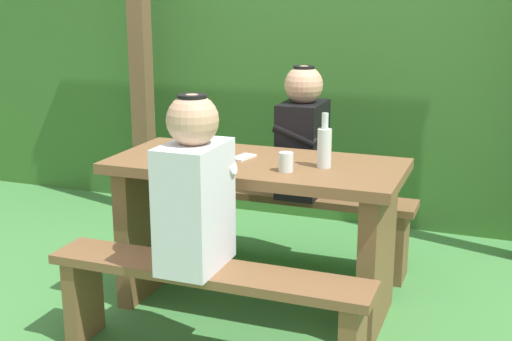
% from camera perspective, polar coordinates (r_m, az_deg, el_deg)
% --- Properties ---
extents(ground_plane, '(12.00, 12.00, 0.00)m').
position_cam_1_polar(ground_plane, '(3.50, 0.00, -11.22)').
color(ground_plane, '#438641').
extents(hedge_backdrop, '(6.40, 0.72, 2.19)m').
position_cam_1_polar(hedge_backdrop, '(4.88, 7.50, 9.51)').
color(hedge_backdrop, '#376B29').
rests_on(hedge_backdrop, ground_plane).
extents(pergola_post_left, '(0.12, 0.12, 2.15)m').
position_cam_1_polar(pergola_post_left, '(4.76, -9.65, 9.05)').
color(pergola_post_left, brown).
rests_on(pergola_post_left, ground_plane).
extents(picnic_table, '(1.40, 0.64, 0.75)m').
position_cam_1_polar(picnic_table, '(3.31, 0.00, -3.26)').
color(picnic_table, brown).
rests_on(picnic_table, ground_plane).
extents(bench_near, '(1.40, 0.24, 0.43)m').
position_cam_1_polar(bench_near, '(2.89, -4.08, -10.33)').
color(bench_near, brown).
rests_on(bench_near, ground_plane).
extents(bench_far, '(1.40, 0.24, 0.43)m').
position_cam_1_polar(bench_far, '(3.89, 2.99, -3.58)').
color(bench_far, brown).
rests_on(bench_far, ground_plane).
extents(person_white_shirt, '(0.25, 0.35, 0.72)m').
position_cam_1_polar(person_white_shirt, '(2.75, -5.17, -1.56)').
color(person_white_shirt, silver).
rests_on(person_white_shirt, bench_near).
extents(person_black_coat, '(0.25, 0.35, 0.72)m').
position_cam_1_polar(person_black_coat, '(3.75, 3.93, 2.89)').
color(person_black_coat, black).
rests_on(person_black_coat, bench_far).
extents(drinking_glass, '(0.07, 0.07, 0.09)m').
position_cam_1_polar(drinking_glass, '(3.05, 2.53, 0.72)').
color(drinking_glass, silver).
rests_on(drinking_glass, picnic_table).
extents(bottle_left, '(0.07, 0.07, 0.25)m').
position_cam_1_polar(bottle_left, '(3.13, 5.77, 2.07)').
color(bottle_left, silver).
rests_on(bottle_left, picnic_table).
extents(bottle_right, '(0.07, 0.07, 0.23)m').
position_cam_1_polar(bottle_right, '(3.38, -5.04, 2.90)').
color(bottle_right, silver).
rests_on(bottle_right, picnic_table).
extents(cell_phone, '(0.10, 0.15, 0.01)m').
position_cam_1_polar(cell_phone, '(3.30, -1.09, 1.13)').
color(cell_phone, silver).
rests_on(cell_phone, picnic_table).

